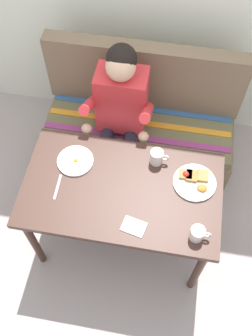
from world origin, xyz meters
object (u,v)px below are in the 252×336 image
Objects in this scene: plate_breakfast at (194,181)px; table at (122,194)px; coffee_mug at (157,157)px; napkin at (134,227)px; coffee_mug_second at (198,234)px; couch at (139,129)px; fork at (58,187)px; person at (120,110)px; plate_eggs at (75,161)px.

table is at bearing -164.64° from plate_breakfast.
table is 10.17× the size of coffee_mug.
coffee_mug_second is at bearing 0.13° from napkin.
couch reaches higher than fork.
couch is at bearing 108.45° from coffee_mug.
plate_breakfast is 1.52× the size of fork.
coffee_mug is at bearing 121.93° from coffee_mug_second.
person is at bearing -124.09° from couch.
person is at bearing 101.35° from table.
plate_eggs is at bearing 156.86° from table.
coffee_mug_second is 0.86m from fork.
couch is at bearing 63.10° from plate_eggs.
plate_breakfast is at bearing 15.36° from table.
person is 10.27× the size of coffee_mug.
table is 0.61m from person.
table is 0.83m from couch.
person is at bearing 138.81° from plate_breakfast.
plate_breakfast reaches higher than plate_eggs.
coffee_mug_second is at bearing -83.13° from plate_breakfast.
fork reaches higher than table.
fork is (-0.49, 0.17, -0.00)m from napkin.
coffee_mug_second is (0.46, -0.23, 0.13)m from table.
plate_breakfast is 0.47m from napkin.
coffee_mug_second is at bearing -65.00° from couch.
fork is at bearing -171.10° from table.
napkin is at bearing -64.54° from table.
fork is at bearing -111.95° from person.
plate_eggs is 0.87m from coffee_mug_second.
couch is (0.00, 0.76, -0.32)m from table.
plate_breakfast is at bearing -24.06° from coffee_mug.
plate_eggs reaches higher than napkin.
coffee_mug_second reaches higher than napkin.
napkin is at bearing -131.77° from plate_breakfast.
coffee_mug_second is (0.28, -0.46, -0.01)m from coffee_mug.
couch is 1.19× the size of person.
table is at bearing 7.51° from fork.
plate_eggs is 1.92× the size of coffee_mug_second.
coffee_mug reaches higher than plate_eggs.
plate_eggs is (-0.74, 0.02, -0.01)m from plate_breakfast.
couch is at bearing 123.10° from plate_breakfast.
coffee_mug_second is (0.78, -0.37, 0.04)m from plate_eggs.
person is at bearing 66.66° from fork.
coffee_mug is at bearing -71.55° from couch.
napkin is (-0.31, -0.35, -0.01)m from plate_breakfast.
coffee_mug is (0.50, 0.09, 0.04)m from plate_eggs.
coffee_mug reaches higher than plate_breakfast.
couch reaches higher than coffee_mug.
person is at bearing 66.16° from plate_eggs.
plate_eggs is 0.51m from coffee_mug.
couch is at bearing 115.00° from coffee_mug_second.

